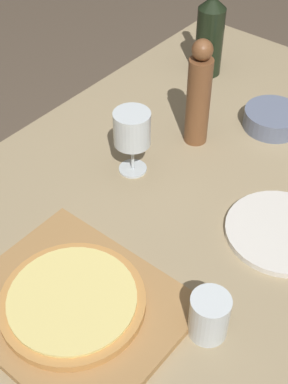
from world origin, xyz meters
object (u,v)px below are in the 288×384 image
object	(u,v)px
wine_bottle	(210,34)
small_bowl	(273,119)
wine_glass	(132,130)
pizza	(73,301)
pepper_mill	(199,95)

from	to	relation	value
wine_bottle	small_bowl	distance (m)	0.33
wine_bottle	wine_glass	size ratio (longest dim) A/B	1.85
pizza	wine_bottle	world-z (taller)	wine_bottle
pizza	pepper_mill	distance (m)	0.60
pizza	small_bowl	world-z (taller)	small_bowl
pizza	wine_glass	world-z (taller)	wine_glass
pizza	wine_glass	distance (m)	0.43
pizza	wine_bottle	size ratio (longest dim) A/B	0.89
small_bowl	pizza	bearing A→B (deg)	-90.19
pizza	wine_glass	bearing A→B (deg)	114.46
wine_bottle	pepper_mill	size ratio (longest dim) A/B	1.09
wine_bottle	small_bowl	xyz separation A→B (m)	(0.29, -0.12, -0.10)
pepper_mill	wine_glass	xyz separation A→B (m)	(-0.05, -0.19, -0.02)
pizza	wine_bottle	xyz separation A→B (m)	(-0.29, 0.87, 0.10)
pizza	wine_glass	xyz separation A→B (m)	(-0.17, 0.38, 0.09)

